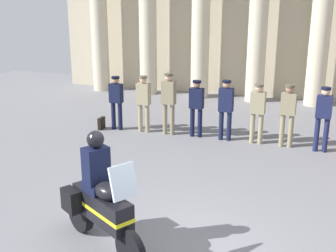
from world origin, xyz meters
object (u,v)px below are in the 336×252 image
officer_in_row_2 (169,99)px  motorcycle_with_rider (100,201)px  officer_in_row_5 (258,109)px  officer_in_row_4 (226,105)px  officer_in_row_6 (288,111)px  officer_in_row_7 (323,114)px  officer_in_row_0 (116,99)px  officer_in_row_1 (144,99)px  officer_in_row_3 (196,104)px  briefcase_on_ground (101,123)px

officer_in_row_2 → motorcycle_with_rider: motorcycle_with_rider is taller
officer_in_row_5 → motorcycle_with_rider: motorcycle_with_rider is taller
officer_in_row_4 → officer_in_row_6: bearing=-176.7°
officer_in_row_2 → officer_in_row_7: 4.15m
officer_in_row_0 → officer_in_row_7: 5.77m
officer_in_row_1 → officer_in_row_3: (1.57, 0.06, -0.03)m
officer_in_row_4 → officer_in_row_7: size_ratio=1.00×
officer_in_row_2 → officer_in_row_4: (1.65, 0.01, -0.06)m
officer_in_row_0 → officer_in_row_7: size_ratio=0.96×
officer_in_row_1 → officer_in_row_7: bearing=-176.7°
motorcycle_with_rider → officer_in_row_3: bearing=121.8°
officer_in_row_0 → officer_in_row_1: bearing=-172.9°
officer_in_row_0 → officer_in_row_5: bearing=-174.7°
officer_in_row_3 → officer_in_row_0: bearing=6.9°
officer_in_row_2 → motorcycle_with_rider: bearing=103.3°
officer_in_row_5 → officer_in_row_7: (1.64, -0.12, 0.03)m
motorcycle_with_rider → officer_in_row_7: bearing=91.4°
officer_in_row_1 → officer_in_row_3: size_ratio=1.03×
officer_in_row_3 → officer_in_row_4: officer_in_row_4 is taller
officer_in_row_1 → officer_in_row_5: 3.27m
officer_in_row_2 → briefcase_on_ground: size_ratio=4.93×
officer_in_row_7 → motorcycle_with_rider: bearing=65.1°
officer_in_row_5 → officer_in_row_7: bearing=-179.6°
officer_in_row_6 → briefcase_on_ground: 5.43m
officer_in_row_6 → briefcase_on_ground: (-5.37, -0.13, -0.80)m
officer_in_row_2 → officer_in_row_7: size_ratio=1.06×
officer_in_row_4 → officer_in_row_5: officer_in_row_4 is taller
officer_in_row_0 → briefcase_on_ground: size_ratio=4.47×
officer_in_row_0 → officer_in_row_1: size_ratio=0.97×
officer_in_row_1 → motorcycle_with_rider: size_ratio=0.88×
officer_in_row_5 → briefcase_on_ground: size_ratio=4.53×
officer_in_row_0 → briefcase_on_ground: officer_in_row_0 is taller
officer_in_row_2 → officer_in_row_5: (2.50, -0.00, -0.09)m
officer_in_row_0 → motorcycle_with_rider: 6.34m
officer_in_row_5 → motorcycle_with_rider: (-1.61, -5.86, -0.17)m
officer_in_row_6 → officer_in_row_2: bearing=4.1°
officer_in_row_0 → officer_in_row_5: (4.13, 0.04, 0.01)m
officer_in_row_4 → officer_in_row_1: bearing=5.0°
officer_in_row_4 → officer_in_row_7: officer_in_row_4 is taller
officer_in_row_3 → motorcycle_with_rider: 5.92m
officer_in_row_0 → officer_in_row_2: (1.62, 0.04, 0.10)m
officer_in_row_5 → officer_in_row_6: officer_in_row_6 is taller
officer_in_row_0 → officer_in_row_3: officer_in_row_3 is taller
officer_in_row_4 → briefcase_on_ground: 3.82m
officer_in_row_6 → officer_in_row_0: bearing=4.8°
officer_in_row_0 → motorcycle_with_rider: size_ratio=0.85×
officer_in_row_6 → briefcase_on_ground: size_ratio=4.62×
briefcase_on_ground → motorcycle_with_rider: bearing=-62.4°
officer_in_row_0 → briefcase_on_ground: bearing=19.0°
officer_in_row_0 → officer_in_row_2: 1.63m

